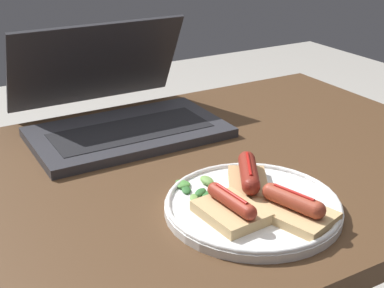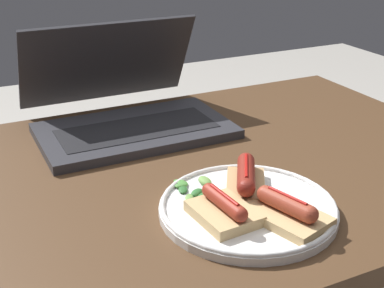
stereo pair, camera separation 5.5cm
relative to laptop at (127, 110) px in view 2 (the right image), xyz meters
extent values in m
cube|color=#4C331E|center=(0.02, -0.23, -0.06)|extent=(1.14, 0.72, 0.04)
cylinder|color=#4C331E|center=(0.51, 0.05, -0.41)|extent=(0.05, 0.05, 0.68)
cube|color=#2D2D33|center=(0.00, -0.05, -0.03)|extent=(0.37, 0.22, 0.02)
cube|color=black|center=(0.00, -0.06, -0.02)|extent=(0.31, 0.12, 0.00)
cube|color=#2D2D33|center=(0.00, 0.11, 0.07)|extent=(0.37, 0.10, 0.19)
cube|color=#192347|center=(0.00, 0.11, 0.07)|extent=(0.34, 0.09, 0.16)
cylinder|color=white|center=(0.05, -0.40, -0.03)|extent=(0.26, 0.26, 0.01)
torus|color=white|center=(0.05, -0.40, -0.02)|extent=(0.26, 0.26, 0.01)
cube|color=tan|center=(0.07, -0.46, -0.02)|extent=(0.11, 0.13, 0.01)
cylinder|color=#9E3D28|center=(0.07, -0.46, 0.00)|extent=(0.05, 0.08, 0.03)
sphere|color=#9E3D28|center=(0.08, -0.49, 0.00)|extent=(0.03, 0.03, 0.03)
sphere|color=#9E3D28|center=(0.06, -0.42, 0.00)|extent=(0.03, 0.03, 0.03)
cylinder|color=red|center=(0.07, -0.46, 0.01)|extent=(0.02, 0.06, 0.00)
cube|color=tan|center=(0.00, -0.41, -0.02)|extent=(0.08, 0.10, 0.02)
cylinder|color=maroon|center=(0.00, -0.41, 0.00)|extent=(0.03, 0.08, 0.02)
sphere|color=maroon|center=(0.00, -0.45, 0.00)|extent=(0.02, 0.02, 0.02)
sphere|color=maroon|center=(-0.01, -0.38, 0.00)|extent=(0.02, 0.02, 0.02)
cylinder|color=red|center=(0.00, -0.41, 0.01)|extent=(0.01, 0.07, 0.00)
cube|color=tan|center=(0.07, -0.36, -0.02)|extent=(0.10, 0.12, 0.01)
cylinder|color=maroon|center=(0.07, -0.36, 0.00)|extent=(0.07, 0.09, 0.03)
sphere|color=maroon|center=(0.09, -0.32, 0.00)|extent=(0.03, 0.03, 0.03)
sphere|color=maroon|center=(0.04, -0.40, 0.00)|extent=(0.03, 0.03, 0.03)
cylinder|color=red|center=(0.07, -0.36, 0.02)|extent=(0.04, 0.07, 0.00)
ellipsoid|color=#4C8E3D|center=(-0.01, -0.30, -0.02)|extent=(0.03, 0.03, 0.01)
ellipsoid|color=#709E4C|center=(-0.02, -0.34, -0.02)|extent=(0.02, 0.02, 0.00)
ellipsoid|color=#2D662D|center=(0.00, -0.35, -0.02)|extent=(0.03, 0.03, 0.01)
ellipsoid|color=#2D662D|center=(-0.01, -0.34, -0.02)|extent=(0.03, 0.03, 0.01)
ellipsoid|color=#2D662D|center=(-0.02, -0.32, -0.02)|extent=(0.02, 0.03, 0.01)
ellipsoid|color=#4C8E3D|center=(-0.02, -0.31, -0.02)|extent=(0.02, 0.02, 0.01)
ellipsoid|color=#709E4C|center=(0.02, -0.31, -0.02)|extent=(0.02, 0.03, 0.01)
camera|label=1|loc=(-0.37, -0.95, 0.37)|focal=50.00mm
camera|label=2|loc=(-0.33, -0.98, 0.37)|focal=50.00mm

